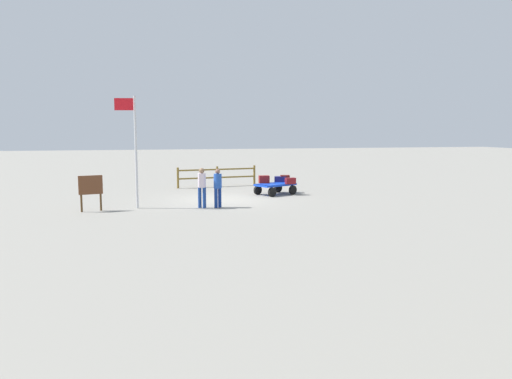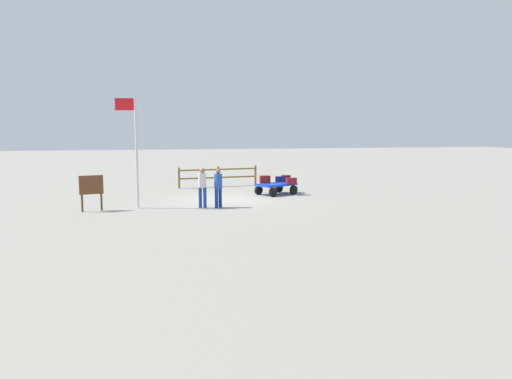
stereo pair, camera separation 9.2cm
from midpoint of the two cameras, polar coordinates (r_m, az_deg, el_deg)
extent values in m
plane|color=gray|center=(22.85, -3.87, -1.16)|extent=(120.00, 120.00, 0.00)
cube|color=blue|center=(24.53, 2.44, 0.58)|extent=(2.22, 1.81, 0.10)
cube|color=blue|center=(23.91, 0.78, 0.42)|extent=(0.52, 0.90, 0.10)
cylinder|color=black|center=(23.71, 2.07, -0.31)|extent=(0.45, 0.31, 0.45)
cylinder|color=black|center=(24.51, 0.41, -0.07)|extent=(0.45, 0.31, 0.45)
cylinder|color=black|center=(24.65, 4.46, -0.05)|extent=(0.45, 0.31, 0.45)
cylinder|color=black|center=(25.42, 2.78, 0.17)|extent=(0.45, 0.31, 0.45)
cube|color=maroon|center=(24.72, 1.14, 1.18)|extent=(0.52, 0.38, 0.37)
cube|color=navy|center=(25.30, 3.01, 1.19)|extent=(0.67, 0.54, 0.28)
cube|color=maroon|center=(25.37, 3.55, 1.28)|extent=(0.50, 0.38, 0.34)
cube|color=maroon|center=(24.36, 4.19, 0.99)|extent=(0.50, 0.31, 0.30)
cylinder|color=navy|center=(20.38, -5.78, -0.95)|extent=(0.14, 0.14, 0.85)
cylinder|color=navy|center=(20.45, -6.31, -0.93)|extent=(0.14, 0.14, 0.85)
cylinder|color=silver|center=(20.33, -6.07, 1.06)|extent=(0.43, 0.43, 0.58)
sphere|color=#8B6B4E|center=(20.29, -6.08, 2.18)|extent=(0.22, 0.22, 0.22)
cylinder|color=navy|center=(20.51, -4.01, -0.94)|extent=(0.14, 0.14, 0.81)
cylinder|color=navy|center=(20.39, -4.45, -0.99)|extent=(0.14, 0.14, 0.81)
cylinder|color=#214CAE|center=(20.37, -4.25, 0.99)|extent=(0.45, 0.45, 0.59)
sphere|color=#845C4E|center=(20.33, -4.26, 2.09)|extent=(0.20, 0.20, 0.20)
cylinder|color=silver|center=(20.66, -13.45, 4.15)|extent=(0.10, 0.10, 4.54)
cube|color=red|center=(20.67, -14.78, 9.47)|extent=(0.74, 0.16, 0.48)
cylinder|color=#4C3319|center=(20.58, -17.23, -1.39)|extent=(0.08, 0.08, 0.68)
cylinder|color=#4C3319|center=(20.47, -19.25, -1.51)|extent=(0.08, 0.08, 0.68)
cube|color=brown|center=(20.44, -18.31, 0.51)|extent=(0.90, 0.29, 0.74)
cylinder|color=brown|center=(28.78, 0.03, 1.66)|extent=(0.12, 0.12, 1.14)
cylinder|color=brown|center=(28.04, -4.26, 1.50)|extent=(0.12, 0.12, 1.14)
cylinder|color=brown|center=(27.46, -8.76, 1.33)|extent=(0.12, 0.12, 1.14)
cube|color=brown|center=(28.00, -4.27, 2.32)|extent=(4.47, 0.77, 0.08)
cube|color=brown|center=(28.04, -4.26, 1.39)|extent=(4.47, 0.77, 0.08)
camera|label=1|loc=(0.05, -89.84, 0.02)|focal=34.76mm
camera|label=2|loc=(0.05, 90.16, -0.02)|focal=34.76mm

